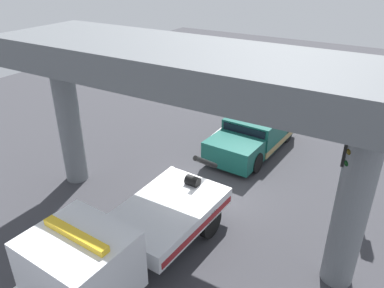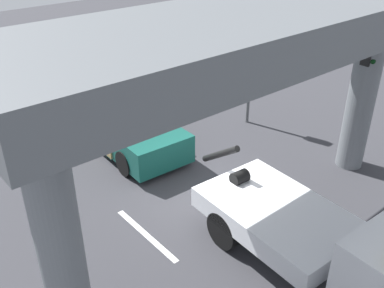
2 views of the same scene
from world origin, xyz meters
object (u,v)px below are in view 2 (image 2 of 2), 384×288
object	(u,v)px
towed_van_green	(122,124)
traffic_light_far	(365,75)
tow_truck_white	(346,250)
traffic_light_near	(252,50)

from	to	relation	value
towed_van_green	traffic_light_far	world-z (taller)	traffic_light_far
traffic_light_far	tow_truck_white	bearing A→B (deg)	-59.49
towed_van_green	traffic_light_far	bearing A→B (deg)	37.43
tow_truck_white	towed_van_green	xyz separation A→B (m)	(-8.98, 0.04, -0.42)
traffic_light_near	traffic_light_far	world-z (taller)	traffic_light_far
traffic_light_far	towed_van_green	bearing A→B (deg)	-142.57
traffic_light_far	traffic_light_near	bearing A→B (deg)	180.00
traffic_light_near	traffic_light_far	bearing A→B (deg)	-0.00
towed_van_green	tow_truck_white	bearing A→B (deg)	-0.26
towed_van_green	traffic_light_far	size ratio (longest dim) A/B	1.19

